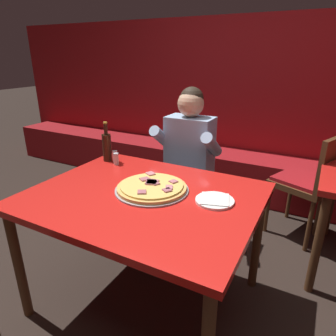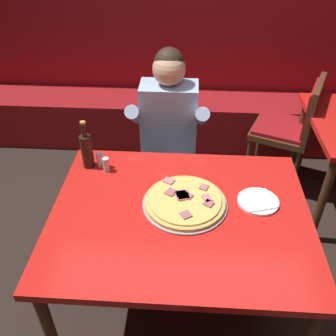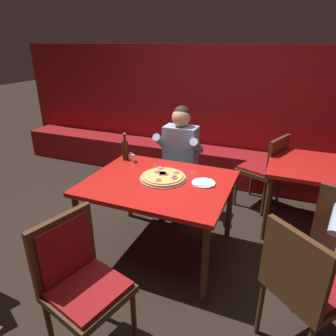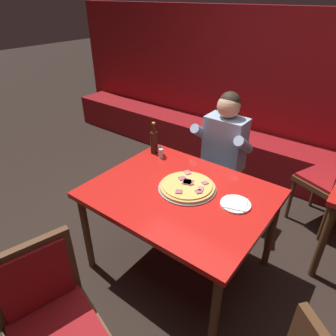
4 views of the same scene
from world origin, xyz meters
TOP-DOWN VIEW (x-y plane):
  - ground_plane at (0.00, 0.00)m, footprint 24.00×24.00m
  - booth_wall_panel at (0.00, 2.18)m, footprint 6.80×0.16m
  - booth_bench at (0.00, 1.86)m, footprint 6.46×0.48m
  - main_dining_table at (0.00, 0.00)m, footprint 1.29×1.03m
  - pizza at (0.02, 0.06)m, footprint 0.43×0.43m
  - plate_white_paper at (0.39, 0.10)m, footprint 0.21×0.21m
  - beer_bottle at (-0.54, 0.36)m, footprint 0.07×0.07m
  - shaker_black_pepper at (-0.43, 0.31)m, footprint 0.04×0.04m
  - shaker_red_pepper_flakes at (-0.47, 0.36)m, footprint 0.04×0.04m
  - diner_seated_blue_shirt at (-0.11, 0.80)m, footprint 0.53×0.53m
  - dining_chair_far_right at (1.24, -0.62)m, footprint 0.62×0.62m
  - dining_chair_near_left at (-0.05, -1.10)m, footprint 0.54×0.54m
  - dining_chair_side_aisle at (0.84, 1.27)m, footprint 0.57×0.57m
  - background_dining_table at (1.44, 0.97)m, footprint 1.12×0.88m

SIDE VIEW (x-z plane):
  - ground_plane at x=0.00m, z-range 0.00..0.00m
  - booth_bench at x=0.00m, z-range 0.00..0.46m
  - dining_chair_side_aisle at x=0.84m, z-range 0.09..1.03m
  - dining_chair_near_left at x=-0.05m, z-range 0.09..1.06m
  - dining_chair_far_right at x=1.24m, z-range 0.10..1.07m
  - background_dining_table at x=1.44m, z-range 0.29..1.06m
  - main_dining_table at x=0.00m, z-range 0.31..1.07m
  - diner_seated_blue_shirt at x=-0.11m, z-range 0.07..1.34m
  - plate_white_paper at x=0.39m, z-range 0.76..0.78m
  - pizza at x=0.02m, z-range 0.76..0.81m
  - shaker_black_pepper at x=-0.43m, z-range 0.76..0.85m
  - shaker_red_pepper_flakes at x=-0.47m, z-range 0.76..0.85m
  - beer_bottle at x=-0.54m, z-range 0.73..1.02m
  - booth_wall_panel at x=0.00m, z-range 0.00..1.90m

